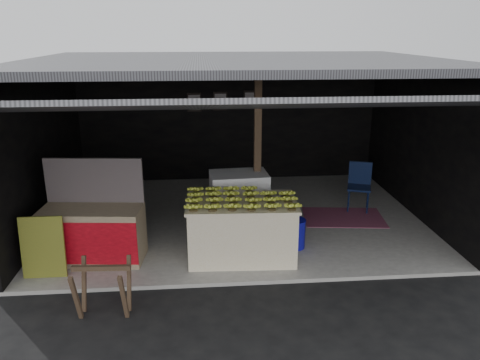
{
  "coord_description": "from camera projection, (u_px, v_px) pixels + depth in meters",
  "views": [
    {
      "loc": [
        -0.67,
        -5.88,
        3.48
      ],
      "look_at": [
        -0.03,
        1.52,
        1.1
      ],
      "focal_mm": 35.0,
      "sensor_mm": 36.0,
      "label": 1
    }
  ],
  "objects": [
    {
      "name": "ground",
      "position": [
        251.0,
        285.0,
        6.69
      ],
      "size": [
        80.0,
        80.0,
        0.0
      ],
      "primitive_type": "plane",
      "color": "black",
      "rests_on": "ground"
    },
    {
      "name": "concrete_slab",
      "position": [
        238.0,
        217.0,
        9.06
      ],
      "size": [
        7.0,
        5.0,
        0.06
      ],
      "primitive_type": "cube",
      "color": "gray",
      "rests_on": "ground"
    },
    {
      "name": "shophouse",
      "position": [
        236.0,
        108.0,
        8.72
      ],
      "size": [
        7.4,
        7.29,
        3.02
      ],
      "color": "black",
      "rests_on": "ground"
    },
    {
      "name": "banana_table",
      "position": [
        242.0,
        229.0,
        7.29
      ],
      "size": [
        1.72,
        1.1,
        0.93
      ],
      "rotation": [
        0.0,
        0.0,
        -0.04
      ],
      "color": "white",
      "rests_on": "concrete_slab"
    },
    {
      "name": "banana_pile",
      "position": [
        242.0,
        195.0,
        7.12
      ],
      "size": [
        1.6,
        1.0,
        0.18
      ],
      "primitive_type": null,
      "rotation": [
        0.0,
        0.0,
        -0.04
      ],
      "color": "yellow",
      "rests_on": "banana_table"
    },
    {
      "name": "white_crate",
      "position": [
        239.0,
        203.0,
        8.18
      ],
      "size": [
        1.02,
        0.73,
        1.08
      ],
      "rotation": [
        0.0,
        0.0,
        0.07
      ],
      "color": "white",
      "rests_on": "concrete_slab"
    },
    {
      "name": "neighbor_stall",
      "position": [
        93.0,
        231.0,
        7.19
      ],
      "size": [
        1.57,
        0.83,
        1.56
      ],
      "rotation": [
        0.0,
        0.0,
        -0.1
      ],
      "color": "#998466",
      "rests_on": "concrete_slab"
    },
    {
      "name": "green_signboard",
      "position": [
        43.0,
        247.0,
        6.69
      ],
      "size": [
        0.61,
        0.13,
        0.92
      ],
      "primitive_type": "cube",
      "rotation": [
        -0.1,
        0.0,
        0.0
      ],
      "color": "black",
      "rests_on": "concrete_slab"
    },
    {
      "name": "sawhorse",
      "position": [
        103.0,
        284.0,
        5.86
      ],
      "size": [
        0.73,
        0.65,
        0.7
      ],
      "rotation": [
        0.0,
        0.0,
        -0.05
      ],
      "color": "#4D3626",
      "rests_on": "ground"
    },
    {
      "name": "water_barrel",
      "position": [
        295.0,
        234.0,
        7.66
      ],
      "size": [
        0.31,
        0.31,
        0.46
      ],
      "primitive_type": "cylinder",
      "color": "#0E0D90",
      "rests_on": "concrete_slab"
    },
    {
      "name": "plastic_chair",
      "position": [
        359.0,
        182.0,
        9.27
      ],
      "size": [
        0.57,
        0.57,
        0.94
      ],
      "rotation": [
        0.0,
        0.0,
        -0.34
      ],
      "color": "#0A1538",
      "rests_on": "concrete_slab"
    },
    {
      "name": "magenta_rug",
      "position": [
        343.0,
        217.0,
        8.96
      ],
      "size": [
        1.61,
        1.17,
        0.01
      ],
      "primitive_type": "cube",
      "rotation": [
        0.0,
        0.0,
        -0.12
      ],
      "color": "maroon",
      "rests_on": "concrete_slab"
    },
    {
      "name": "picture_frames",
      "position": [
        222.0,
        101.0,
        10.73
      ],
      "size": [
        1.62,
        0.04,
        0.46
      ],
      "color": "black",
      "rests_on": "shophouse"
    }
  ]
}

